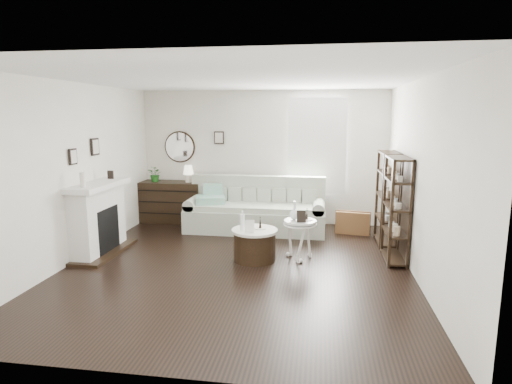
% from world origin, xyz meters
% --- Properties ---
extents(room, '(5.50, 5.50, 5.50)m').
position_xyz_m(room, '(0.73, 2.70, 1.60)').
color(room, black).
rests_on(room, ground).
extents(fireplace, '(0.50, 1.40, 1.84)m').
position_xyz_m(fireplace, '(-2.32, 0.30, 0.54)').
color(fireplace, silver).
rests_on(fireplace, ground).
extents(shelf_unit_far, '(0.30, 0.80, 1.60)m').
position_xyz_m(shelf_unit_far, '(2.33, 1.55, 0.80)').
color(shelf_unit_far, black).
rests_on(shelf_unit_far, ground).
extents(shelf_unit_near, '(0.30, 0.80, 1.60)m').
position_xyz_m(shelf_unit_near, '(2.33, 0.65, 0.80)').
color(shelf_unit_near, black).
rests_on(shelf_unit_near, ground).
extents(sofa, '(2.65, 0.92, 1.03)m').
position_xyz_m(sofa, '(-0.04, 2.08, 0.34)').
color(sofa, '#A0A997').
rests_on(sofa, ground).
extents(quilt, '(0.65, 0.58, 0.14)m').
position_xyz_m(quilt, '(-0.91, 1.95, 0.60)').
color(quilt, '#23825B').
rests_on(quilt, sofa).
extents(suitcase, '(0.66, 0.30, 0.42)m').
position_xyz_m(suitcase, '(1.81, 2.09, 0.21)').
color(suitcase, brown).
rests_on(suitcase, ground).
extents(dresser, '(1.27, 0.54, 0.85)m').
position_xyz_m(dresser, '(-1.87, 2.47, 0.42)').
color(dresser, black).
rests_on(dresser, ground).
extents(table_lamp, '(0.24, 0.24, 0.35)m').
position_xyz_m(table_lamp, '(-1.50, 2.47, 1.02)').
color(table_lamp, white).
rests_on(table_lamp, dresser).
extents(potted_plant, '(0.37, 0.35, 0.33)m').
position_xyz_m(potted_plant, '(-2.19, 2.42, 1.01)').
color(potted_plant, '#1B5819').
rests_on(potted_plant, dresser).
extents(drum_table, '(0.70, 0.70, 0.49)m').
position_xyz_m(drum_table, '(0.21, 0.33, 0.25)').
color(drum_table, black).
rests_on(drum_table, ground).
extents(pedestal_table, '(0.51, 0.51, 0.62)m').
position_xyz_m(pedestal_table, '(0.89, 0.50, 0.56)').
color(pedestal_table, silver).
rests_on(pedestal_table, ground).
extents(eiffel_drum, '(0.11, 0.11, 0.17)m').
position_xyz_m(eiffel_drum, '(0.29, 0.38, 0.57)').
color(eiffel_drum, black).
rests_on(eiffel_drum, drum_table).
extents(bottle_drum, '(0.07, 0.07, 0.31)m').
position_xyz_m(bottle_drum, '(0.03, 0.25, 0.64)').
color(bottle_drum, silver).
rests_on(bottle_drum, drum_table).
extents(card_frame_drum, '(0.14, 0.06, 0.18)m').
position_xyz_m(card_frame_drum, '(0.16, 0.16, 0.58)').
color(card_frame_drum, silver).
rests_on(card_frame_drum, drum_table).
extents(eiffel_ped, '(0.11, 0.11, 0.17)m').
position_xyz_m(eiffel_ped, '(0.99, 0.54, 0.70)').
color(eiffel_ped, black).
rests_on(eiffel_ped, pedestal_table).
extents(flask_ped, '(0.16, 0.16, 0.29)m').
position_xyz_m(flask_ped, '(0.80, 0.52, 0.76)').
color(flask_ped, silver).
rests_on(flask_ped, pedestal_table).
extents(card_frame_ped, '(0.14, 0.08, 0.18)m').
position_xyz_m(card_frame_ped, '(0.91, 0.37, 0.71)').
color(card_frame_ped, black).
rests_on(card_frame_ped, pedestal_table).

